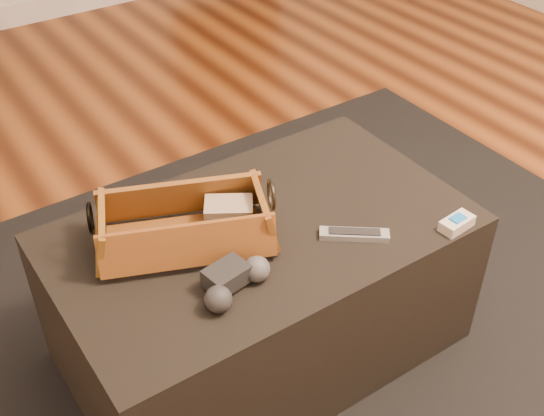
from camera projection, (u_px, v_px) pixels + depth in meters
floor at (328, 348)px, 1.90m from camera, size 5.00×5.50×0.01m
baseboard at (16, 15)px, 3.65m from camera, size 5.00×0.04×0.12m
area_rug at (272, 357)px, 1.86m from camera, size 2.60×2.00×0.01m
ottoman at (261, 289)px, 1.76m from camera, size 1.00×0.60×0.42m
tv_remote at (177, 239)px, 1.56m from camera, size 0.22×0.11×0.02m
cloth_bundle at (229, 213)px, 1.60m from camera, size 0.14×0.12×0.06m
wicker_basket at (185, 226)px, 1.56m from camera, size 0.45×0.35×0.14m
game_controller at (234, 281)px, 1.44m from camera, size 0.19×0.12×0.06m
silver_remote at (354, 234)px, 1.60m from camera, size 0.15×0.13×0.02m
cream_gadget at (457, 223)px, 1.62m from camera, size 0.09×0.05×0.03m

